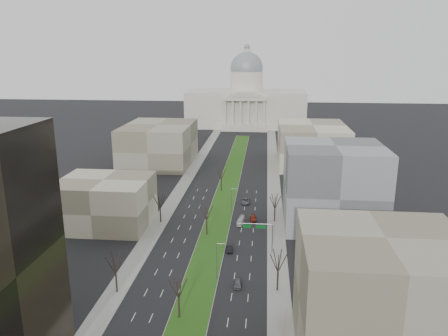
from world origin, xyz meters
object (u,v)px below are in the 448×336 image
Objects in this scene: car_black at (229,248)px; car_red at (253,218)px; car_grey_near at (238,283)px; car_grey_far at (245,201)px; box_van at (241,221)px.

car_red is at bearing 69.35° from car_black.
car_red is (5.46, 21.70, -0.05)m from car_black.
car_black reaches higher than car_grey_near.
box_van reaches higher than car_grey_far.
car_grey_near is at bearing -98.19° from car_red.
car_grey_near is at bearing -81.37° from box_van.
car_red is at bearing 43.44° from box_van.
car_grey_near is 0.64× the size of box_van.
car_grey_far is (-1.01, 54.88, 0.09)m from car_grey_near.
car_grey_far is at bearing 96.01° from car_red.
car_grey_near is 17.84m from car_black.
box_van is (-3.62, -2.75, 0.24)m from car_red.
car_black is 19.05m from box_van.
car_grey_near is 0.91× the size of car_red.
car_grey_far reaches higher than car_grey_near.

